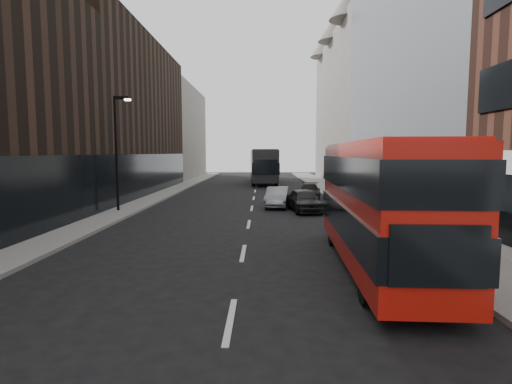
{
  "coord_description": "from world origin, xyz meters",
  "views": [
    {
      "loc": [
        0.71,
        -6.54,
        3.72
      ],
      "look_at": [
        0.51,
        5.86,
        2.5
      ],
      "focal_mm": 28.0,
      "sensor_mm": 36.0,
      "label": 1
    }
  ],
  "objects_px": {
    "red_bus": "(378,200)",
    "car_b": "(277,197)",
    "street_lamp": "(117,145)",
    "car_a": "(304,200)",
    "grey_bus": "(263,165)",
    "car_c": "(309,191)"
  },
  "relations": [
    {
      "from": "car_b",
      "to": "car_c",
      "type": "distance_m",
      "value": 5.49
    },
    {
      "from": "street_lamp",
      "to": "red_bus",
      "type": "bearing_deg",
      "value": -43.35
    },
    {
      "from": "car_b",
      "to": "car_a",
      "type": "bearing_deg",
      "value": -45.45
    },
    {
      "from": "car_c",
      "to": "red_bus",
      "type": "bearing_deg",
      "value": -83.01
    },
    {
      "from": "grey_bus",
      "to": "red_bus",
      "type": "bearing_deg",
      "value": -86.73
    },
    {
      "from": "car_a",
      "to": "car_c",
      "type": "distance_m",
      "value": 6.96
    },
    {
      "from": "car_a",
      "to": "car_b",
      "type": "distance_m",
      "value": 2.68
    },
    {
      "from": "street_lamp",
      "to": "car_c",
      "type": "xyz_separation_m",
      "value": [
        12.71,
        7.52,
        -3.56
      ]
    },
    {
      "from": "grey_bus",
      "to": "car_b",
      "type": "xyz_separation_m",
      "value": [
        0.94,
        -21.34,
        -1.52
      ]
    },
    {
      "from": "grey_bus",
      "to": "car_c",
      "type": "relative_size",
      "value": 3.0
    },
    {
      "from": "street_lamp",
      "to": "car_b",
      "type": "bearing_deg",
      "value": 15.53
    },
    {
      "from": "car_a",
      "to": "street_lamp",
      "type": "bearing_deg",
      "value": 176.0
    },
    {
      "from": "car_b",
      "to": "car_c",
      "type": "xyz_separation_m",
      "value": [
        2.75,
        4.75,
        -0.06
      ]
    },
    {
      "from": "street_lamp",
      "to": "grey_bus",
      "type": "height_order",
      "value": "street_lamp"
    },
    {
      "from": "red_bus",
      "to": "car_b",
      "type": "distance_m",
      "value": 14.97
    },
    {
      "from": "car_b",
      "to": "street_lamp",
      "type": "bearing_deg",
      "value": -157.49
    },
    {
      "from": "red_bus",
      "to": "grey_bus",
      "type": "xyz_separation_m",
      "value": [
        -3.57,
        35.99,
        -0.04
      ]
    },
    {
      "from": "street_lamp",
      "to": "grey_bus",
      "type": "xyz_separation_m",
      "value": [
        9.02,
        24.1,
        -1.98
      ]
    },
    {
      "from": "car_a",
      "to": "car_c",
      "type": "relative_size",
      "value": 0.99
    },
    {
      "from": "car_c",
      "to": "car_a",
      "type": "bearing_deg",
      "value": -91.91
    },
    {
      "from": "street_lamp",
      "to": "car_a",
      "type": "height_order",
      "value": "street_lamp"
    },
    {
      "from": "street_lamp",
      "to": "car_a",
      "type": "xyz_separation_m",
      "value": [
        11.59,
        0.65,
        -3.45
      ]
    }
  ]
}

